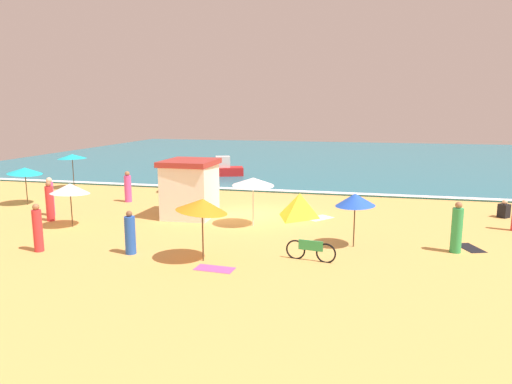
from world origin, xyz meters
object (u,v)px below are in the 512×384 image
Objects in this scene: lifeguard_cabana at (190,188)px; beach_umbrella_0 at (202,205)px; beach_umbrella_2 at (70,189)px; beach_umbrella_4 at (25,171)px; beach_umbrella_6 at (355,200)px; beachgoer_5 at (128,188)px; beach_umbrella_3 at (253,182)px; beachgoer_3 at (50,197)px; beachgoer_6 at (504,210)px; beachgoer_7 at (457,229)px; small_boat_0 at (223,169)px; beach_umbrella_5 at (72,156)px; beach_tent at (300,205)px; beachgoer_1 at (130,234)px; beachgoer_4 at (50,202)px; parked_bicycle at (311,250)px; beach_umbrella_1 at (182,163)px; beachgoer_8 at (38,229)px.

lifeguard_cabana reaches higher than beach_umbrella_0.
beach_umbrella_2 is 1.08× the size of beach_umbrella_4.
beach_umbrella_6 is 14.11m from beachgoer_5.
beach_umbrella_3 is 10.33m from beachgoer_3.
beachgoer_3 is at bearing -167.55° from beachgoer_6.
beachgoer_7 reaches higher than small_boat_0.
small_boat_0 is (-2.49, 13.14, -0.83)m from lifeguard_cabana.
lifeguard_cabana is 1.20× the size of beach_umbrella_2.
beach_umbrella_5 is 20.57m from beach_umbrella_6.
beach_tent is 1.39× the size of beachgoer_7.
beachgoer_4 reaches higher than beachgoer_1.
lifeguard_cabana is 1.46× the size of beachgoer_7.
beachgoer_6 is (8.40, 8.71, -0.00)m from parked_bicycle.
beachgoer_3 is (-13.40, 3.90, 0.55)m from parked_bicycle.
beach_umbrella_2 reaches higher than beachgoer_4.
beach_umbrella_1 is at bearing 147.90° from beachgoer_7.
beach_umbrella_1 is (-5.77, 12.24, -0.11)m from beach_umbrella_0.
beach_tent reaches higher than parked_bicycle.
lifeguard_cabana is at bearing -167.15° from beach_tent.
beach_umbrella_4 is (-9.83, 0.51, 0.48)m from lifeguard_cabana.
beach_umbrella_2 reaches higher than beachgoer_1.
beachgoer_1 is (4.51, -2.97, -1.01)m from beach_umbrella_2.
beach_umbrella_3 is (0.53, 5.17, 0.05)m from beach_umbrella_0.
beach_umbrella_3 is 1.19× the size of beach_umbrella_6.
beach_umbrella_2 is at bearing -144.41° from lifeguard_cabana.
beachgoer_4 is (-3.28, -8.38, -0.99)m from beach_umbrella_1.
beach_umbrella_4 reaches higher than parked_bicycle.
beachgoer_4 is 2.09× the size of beachgoer_6.
beach_umbrella_5 reaches higher than beach_umbrella_4.
beach_umbrella_6 is at bearing -177.69° from beachgoer_7.
beach_umbrella_4 is 1.19× the size of parked_bicycle.
beach_umbrella_5 is 2.60× the size of beachgoer_6.
beach_umbrella_6 is at bearing -26.02° from beach_umbrella_5.
parked_bicycle is 5.60m from beachgoer_7.
beachgoer_5 is (-11.37, 7.92, 0.44)m from parked_bicycle.
beachgoer_6 is (11.53, 4.44, -1.65)m from beach_umbrella_3.
beachgoer_4 is at bearing 156.94° from beach_umbrella_0.
beachgoer_6 is (14.92, 9.48, -0.36)m from beachgoer_1.
beach_umbrella_6 is at bearing 16.39° from beachgoer_8.
beach_tent is (-2.76, 4.52, -1.26)m from beach_umbrella_6.
beachgoer_4 is at bearing -103.18° from small_boat_0.
beach_umbrella_5 is 1.33× the size of beachgoer_5.
beachgoer_4 is at bearing 177.58° from beachgoer_7.
beach_umbrella_5 is (-7.63, -0.26, 0.26)m from beach_umbrella_1.
beachgoer_7 is 1.05× the size of beachgoer_8.
beach_umbrella_1 is 9.06m from beachgoer_4.
beach_umbrella_6 is 14.96m from beachgoer_3.
beachgoer_6 is at bearing 43.65° from beach_umbrella_6.
beach_umbrella_0 is at bearing -48.83° from beachgoer_5.
lifeguard_cabana is 1.48× the size of beachgoer_4.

